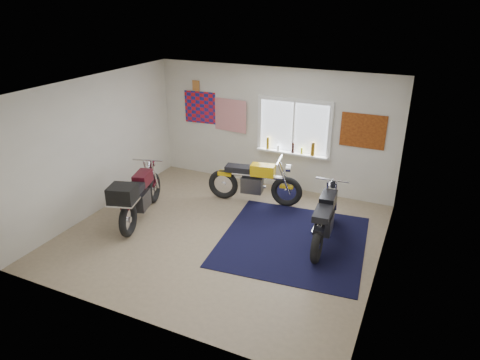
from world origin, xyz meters
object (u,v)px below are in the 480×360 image
at_px(yellow_triumph, 254,182).
at_px(black_chrome_bike, 325,219).
at_px(maroon_tourer, 137,196).
at_px(navy_rug, 293,241).

relative_size(yellow_triumph, black_chrome_bike, 1.03).
xyz_separation_m(black_chrome_bike, maroon_tourer, (-3.45, -0.76, 0.10)).
xyz_separation_m(yellow_triumph, black_chrome_bike, (1.76, -0.96, -0.01)).
xyz_separation_m(yellow_triumph, maroon_tourer, (-1.69, -1.72, 0.09)).
bearing_deg(navy_rug, maroon_tourer, -169.67).
relative_size(navy_rug, black_chrome_bike, 1.32).
distance_m(black_chrome_bike, maroon_tourer, 3.54).
height_order(navy_rug, yellow_triumph, yellow_triumph).
xyz_separation_m(navy_rug, maroon_tourer, (-2.96, -0.54, 0.54)).
relative_size(black_chrome_bike, maroon_tourer, 0.97).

